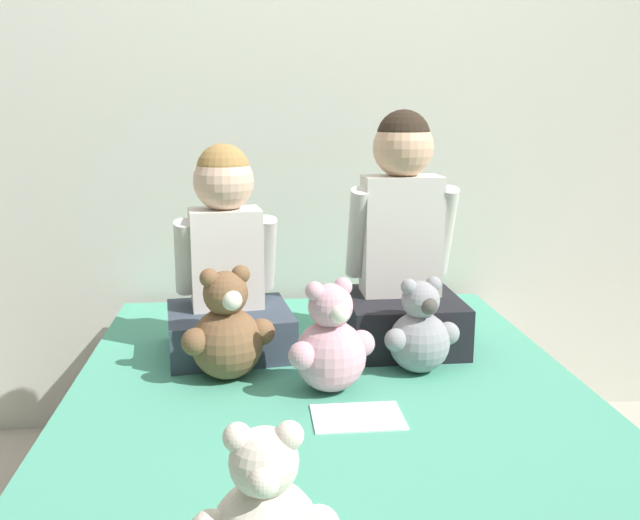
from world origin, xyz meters
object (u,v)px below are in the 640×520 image
object	(u,v)px
teddy_bear_held_by_right_child	(420,333)
teddy_bear_between_children	(329,345)
sign_card	(358,417)
child_on_left	(227,268)
child_on_right	(402,251)
teddy_bear_at_foot_of_bed	(265,519)
bed	(337,515)
teddy_bear_held_by_left_child	(227,332)

from	to	relation	value
teddy_bear_held_by_right_child	teddy_bear_between_children	distance (m)	0.28
teddy_bear_between_children	sign_card	distance (m)	0.21
child_on_left	child_on_right	world-z (taller)	child_on_right
teddy_bear_held_by_right_child	sign_card	bearing A→B (deg)	-143.35
sign_card	child_on_right	bearing A→B (deg)	67.48
teddy_bear_between_children	teddy_bear_at_foot_of_bed	world-z (taller)	teddy_bear_between_children
teddy_bear_between_children	teddy_bear_at_foot_of_bed	bearing A→B (deg)	-128.46
teddy_bear_at_foot_of_bed	teddy_bear_held_by_right_child	bearing A→B (deg)	63.39
child_on_left	teddy_bear_held_by_right_child	size ratio (longest dim) A/B	2.30
child_on_left	bed	bearing A→B (deg)	-69.10
teddy_bear_between_children	child_on_right	bearing A→B (deg)	28.41
bed	teddy_bear_at_foot_of_bed	bearing A→B (deg)	-107.95
child_on_left	sign_card	bearing A→B (deg)	-65.85
bed	sign_card	bearing A→B (deg)	-14.57
child_on_left	teddy_bear_at_foot_of_bed	size ratio (longest dim) A/B	2.29
child_on_right	teddy_bear_held_by_right_child	world-z (taller)	child_on_right
child_on_right	teddy_bear_held_by_left_child	bearing A→B (deg)	-156.20
child_on_right	teddy_bear_held_by_right_child	bearing A→B (deg)	-90.16
child_on_left	teddy_bear_between_children	size ratio (longest dim) A/B	2.09
teddy_bear_held_by_right_child	child_on_left	bearing A→B (deg)	140.37
child_on_right	teddy_bear_held_by_left_child	xyz separation A→B (m)	(-0.51, -0.23, -0.16)
teddy_bear_held_by_right_child	child_on_right	bearing A→B (deg)	75.08
bed	teddy_bear_held_by_right_child	bearing A→B (deg)	45.05
child_on_right	teddy_bear_between_children	xyz separation A→B (m)	(-0.26, -0.34, -0.16)
bed	teddy_bear_between_children	size ratio (longest dim) A/B	7.04
teddy_bear_held_by_left_child	teddy_bear_at_foot_of_bed	xyz separation A→B (m)	(0.08, -0.81, -0.02)
sign_card	bed	bearing A→B (deg)	165.43
bed	teddy_bear_held_by_left_child	xyz separation A→B (m)	(-0.26, 0.26, 0.38)
teddy_bear_held_by_left_child	teddy_bear_between_children	size ratio (longest dim) A/B	1.04
bed	sign_card	distance (m)	0.26
child_on_right	sign_card	distance (m)	0.61
bed	sign_card	xyz separation A→B (m)	(0.04, -0.01, 0.26)
child_on_right	teddy_bear_at_foot_of_bed	size ratio (longest dim) A/B	2.65
teddy_bear_between_children	sign_card	bearing A→B (deg)	-98.56
bed	teddy_bear_held_by_left_child	world-z (taller)	teddy_bear_held_by_left_child
child_on_right	sign_card	bearing A→B (deg)	-112.84
child_on_left	teddy_bear_between_children	world-z (taller)	child_on_left
teddy_bear_held_by_left_child	sign_card	xyz separation A→B (m)	(0.30, -0.27, -0.12)
child_on_left	teddy_bear_between_children	bearing A→B (deg)	-59.59
teddy_bear_held_by_left_child	teddy_bear_held_by_right_child	distance (m)	0.51
child_on_left	sign_card	xyz separation A→B (m)	(0.31, -0.50, -0.24)
child_on_left	teddy_bear_held_by_right_child	xyz separation A→B (m)	(0.52, -0.24, -0.14)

